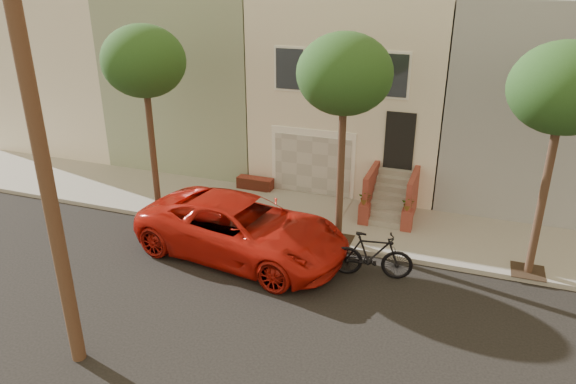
% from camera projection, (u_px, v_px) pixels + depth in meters
% --- Properties ---
extents(ground, '(90.00, 90.00, 0.00)m').
position_uv_depth(ground, '(260.00, 306.00, 13.64)').
color(ground, black).
rests_on(ground, ground).
extents(sidewalk, '(40.00, 3.70, 0.15)m').
position_uv_depth(sidewalk, '(321.00, 218.00, 18.24)').
color(sidewalk, gray).
rests_on(sidewalk, ground).
extents(house_row, '(33.10, 11.70, 7.00)m').
position_uv_depth(house_row, '(364.00, 83.00, 21.92)').
color(house_row, beige).
rests_on(house_row, sidewalk).
extents(tree_left, '(2.70, 2.57, 6.30)m').
position_uv_depth(tree_left, '(144.00, 63.00, 16.73)').
color(tree_left, '#2D2116').
rests_on(tree_left, sidewalk).
extents(tree_mid, '(2.70, 2.57, 6.30)m').
position_uv_depth(tree_mid, '(344.00, 76.00, 14.67)').
color(tree_mid, '#2D2116').
rests_on(tree_mid, sidewalk).
extents(tree_right, '(2.70, 2.57, 6.30)m').
position_uv_depth(tree_right, '(564.00, 90.00, 12.92)').
color(tree_right, '#2D2116').
rests_on(tree_right, sidewalk).
extents(pickup_truck, '(6.74, 3.80, 1.78)m').
position_uv_depth(pickup_truck, '(242.00, 228.00, 15.73)').
color(pickup_truck, '#B9170E').
rests_on(pickup_truck, ground).
extents(motorcycle, '(2.32, 0.99, 1.35)m').
position_uv_depth(motorcycle, '(372.00, 255.00, 14.68)').
color(motorcycle, black).
rests_on(motorcycle, ground).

